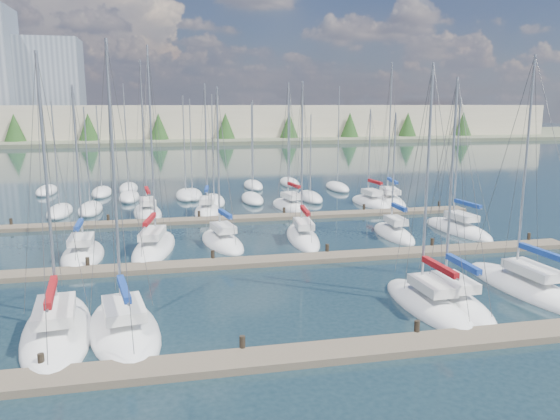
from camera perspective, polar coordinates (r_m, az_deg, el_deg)
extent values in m
plane|color=#1B2E36|center=(79.57, -6.93, 3.40)|extent=(400.00, 400.00, 0.00)
cube|color=#6B5E4C|center=(24.05, 6.17, -14.53)|extent=(44.00, 1.80, 0.35)
cylinder|color=#2D261C|center=(24.30, -23.64, -14.77)|extent=(0.26, 0.26, 1.10)
cylinder|color=#2D261C|center=(23.95, -3.95, -14.20)|extent=(0.26, 0.26, 1.10)
cylinder|color=#2D261C|center=(26.17, 14.09, -12.26)|extent=(0.26, 0.26, 1.10)
cube|color=#6B5E4C|center=(36.75, -0.65, -5.31)|extent=(44.00, 1.80, 0.35)
cylinder|color=#2D261C|center=(37.25, -19.44, -5.49)|extent=(0.26, 0.26, 1.10)
cylinder|color=#2D261C|center=(37.02, -7.03, -5.03)|extent=(0.26, 0.26, 1.10)
cylinder|color=#2D261C|center=(38.49, 4.94, -4.36)|extent=(0.26, 0.26, 1.10)
cylinder|color=#2D261C|center=(41.48, 15.60, -3.60)|extent=(0.26, 0.26, 1.10)
cylinder|color=#2D261C|center=(45.69, 24.54, -2.87)|extent=(0.26, 0.26, 1.10)
cube|color=#6B5E4C|center=(50.14, -3.81, -0.88)|extent=(44.00, 1.80, 0.35)
cylinder|color=#2D261C|center=(52.17, -26.27, -1.38)|extent=(0.26, 0.26, 1.10)
cylinder|color=#2D261C|center=(50.76, -17.50, -1.06)|extent=(0.26, 0.26, 1.10)
cylinder|color=#2D261C|center=(50.59, -8.45, -0.70)|extent=(0.26, 0.26, 1.10)
cylinder|color=#2D261C|center=(51.68, 0.43, -0.33)|extent=(0.26, 0.26, 1.10)
cylinder|color=#2D261C|center=(53.94, 8.76, 0.03)|extent=(0.26, 0.26, 1.10)
cylinder|color=#2D261C|center=(57.24, 16.27, 0.34)|extent=(0.26, 0.26, 1.10)
ellipsoid|color=white|center=(58.71, 9.41, 0.65)|extent=(3.24, 7.40, 1.60)
cube|color=silver|center=(58.17, 9.61, 1.85)|extent=(1.64, 2.64, 0.50)
cylinder|color=#9EA0A5|center=(58.49, 9.32, 6.02)|extent=(0.14, 0.14, 8.83)
cylinder|color=#9EA0A5|center=(57.51, 9.90, 2.80)|extent=(0.40, 3.01, 0.10)
cube|color=maroon|center=(57.50, 9.91, 2.91)|extent=(0.58, 2.79, 0.30)
ellipsoid|color=white|center=(54.20, -13.66, -0.38)|extent=(3.40, 8.73, 1.60)
cube|color=black|center=(54.20, -13.66, -0.38)|extent=(1.73, 4.20, 0.12)
cube|color=silver|center=(53.55, -13.69, 0.90)|extent=(1.70, 3.11, 0.50)
cylinder|color=#9EA0A5|center=(53.93, -14.09, 7.86)|extent=(0.14, 0.14, 13.41)
cylinder|color=#9EA0A5|center=(52.71, -13.69, 1.90)|extent=(0.45, 3.57, 0.10)
cube|color=maroon|center=(52.69, -13.70, 2.03)|extent=(0.62, 3.31, 0.30)
ellipsoid|color=white|center=(48.13, 18.05, -2.04)|extent=(3.48, 8.61, 1.60)
cube|color=silver|center=(47.53, 18.44, -0.62)|extent=(1.73, 3.07, 0.50)
cylinder|color=#9EA0A5|center=(47.72, 18.01, 5.17)|extent=(0.14, 0.14, 9.91)
cylinder|color=#9EA0A5|center=(46.82, 19.00, 0.48)|extent=(0.48, 3.51, 0.10)
cube|color=navy|center=(46.80, 19.01, 0.62)|extent=(0.65, 3.25, 0.30)
ellipsoid|color=white|center=(30.89, 17.34, -9.26)|extent=(2.53, 7.83, 1.60)
cube|color=silver|center=(30.15, 17.85, -7.18)|extent=(1.39, 2.74, 0.50)
cylinder|color=#9EA0A5|center=(29.88, 17.46, 2.77)|extent=(0.14, 0.14, 10.73)
cylinder|color=#9EA0A5|center=(29.33, 18.57, -5.58)|extent=(0.10, 3.29, 0.10)
cube|color=navy|center=(29.30, 18.59, -5.36)|extent=(0.30, 3.03, 0.30)
ellipsoid|color=white|center=(45.06, 11.78, -2.59)|extent=(2.34, 6.77, 1.60)
cube|color=maroon|center=(45.06, 11.78, -2.59)|extent=(1.21, 3.25, 0.12)
cube|color=silver|center=(44.48, 12.01, -1.07)|extent=(1.26, 2.38, 0.50)
cylinder|color=#9EA0A5|center=(44.61, 11.79, 4.33)|extent=(0.14, 0.14, 8.72)
cylinder|color=#9EA0A5|center=(43.79, 12.34, 0.13)|extent=(0.16, 2.82, 0.10)
cube|color=navy|center=(43.76, 12.34, 0.29)|extent=(0.35, 2.60, 0.30)
ellipsoid|color=white|center=(43.03, 2.38, -3.01)|extent=(3.08, 8.64, 1.60)
cube|color=silver|center=(42.33, 2.49, -1.44)|extent=(1.54, 3.07, 0.50)
cylinder|color=#9EA0A5|center=(42.59, 2.31, 5.84)|extent=(0.14, 0.14, 11.08)
cylinder|color=#9EA0A5|center=(41.46, 2.65, -0.23)|extent=(0.43, 3.55, 0.10)
cube|color=maroon|center=(41.44, 2.65, -0.07)|extent=(0.61, 3.28, 0.30)
ellipsoid|color=white|center=(30.04, 15.08, -9.71)|extent=(2.78, 8.13, 1.60)
cube|color=black|center=(30.04, 15.08, -9.71)|extent=(1.43, 3.91, 0.12)
cube|color=silver|center=(29.28, 15.59, -7.59)|extent=(1.47, 2.86, 0.50)
cylinder|color=#9EA0A5|center=(28.96, 15.13, 3.30)|extent=(0.14, 0.14, 11.38)
cylinder|color=#9EA0A5|center=(28.44, 16.33, -5.97)|extent=(0.21, 3.38, 0.10)
cube|color=maroon|center=(28.41, 16.35, -5.74)|extent=(0.40, 3.12, 0.30)
ellipsoid|color=white|center=(34.56, 24.20, -7.56)|extent=(3.51, 10.01, 1.60)
cube|color=black|center=(34.56, 24.20, -7.56)|extent=(1.80, 4.81, 0.12)
cube|color=silver|center=(33.84, 24.91, -5.70)|extent=(1.78, 3.55, 0.50)
cylinder|color=#9EA0A5|center=(33.71, 24.28, 4.29)|extent=(0.14, 0.14, 12.01)
cylinder|color=#9EA0A5|center=(33.01, 25.95, -4.30)|extent=(0.42, 4.12, 0.10)
cube|color=navy|center=(32.98, 25.97, -4.10)|extent=(0.60, 3.81, 0.30)
ellipsoid|color=white|center=(53.71, -7.57, -0.26)|extent=(3.30, 7.15, 1.60)
cube|color=silver|center=(53.13, -7.62, 1.04)|extent=(1.65, 2.56, 0.50)
cylinder|color=#9EA0A5|center=(53.37, -7.74, 6.92)|extent=(0.14, 0.14, 11.29)
cylinder|color=#9EA0A5|center=(52.42, -7.68, 2.07)|extent=(0.44, 2.89, 0.10)
cube|color=navy|center=(52.40, -7.68, 2.20)|extent=(0.61, 2.69, 0.30)
ellipsoid|color=white|center=(60.31, 11.28, 0.86)|extent=(4.37, 9.98, 1.60)
cube|color=black|center=(60.31, 11.28, 0.86)|extent=(2.21, 4.81, 0.12)
cube|color=silver|center=(59.64, 11.44, 2.01)|extent=(2.08, 3.58, 0.50)
cylinder|color=#9EA0A5|center=(60.20, 11.39, 8.40)|extent=(0.14, 0.14, 13.67)
cylinder|color=#9EA0A5|center=(58.74, 11.66, 2.90)|extent=(0.77, 4.01, 0.10)
cube|color=navy|center=(58.73, 11.66, 3.02)|extent=(0.91, 3.72, 0.30)
ellipsoid|color=white|center=(40.49, -19.89, -4.58)|extent=(2.92, 7.38, 1.60)
cube|color=black|center=(40.49, -19.89, -4.58)|extent=(1.51, 3.54, 0.12)
cube|color=silver|center=(39.82, -20.08, -2.92)|extent=(1.58, 2.59, 0.50)
cylinder|color=#9EA0A5|center=(39.91, -20.40, 4.48)|extent=(0.14, 0.14, 10.63)
cylinder|color=#9EA0A5|center=(39.03, -20.28, -1.63)|extent=(0.15, 3.08, 0.10)
cube|color=navy|center=(39.00, -20.29, -1.46)|extent=(0.35, 2.84, 0.30)
ellipsoid|color=white|center=(27.05, -15.96, -12.14)|extent=(4.52, 8.88, 1.60)
cube|color=black|center=(27.05, -15.96, -12.14)|extent=(2.30, 4.28, 0.12)
cube|color=silver|center=(26.18, -16.02, -9.87)|extent=(2.21, 3.21, 0.50)
cylinder|color=#9EA0A5|center=(25.84, -16.96, 3.21)|extent=(0.14, 0.14, 12.19)
cylinder|color=#9EA0A5|center=(25.19, -15.99, -8.17)|extent=(0.69, 3.52, 0.10)
cube|color=navy|center=(25.16, -16.01, -7.91)|extent=(0.84, 3.28, 0.30)
ellipsoid|color=white|center=(41.83, -6.06, -3.48)|extent=(3.79, 7.65, 1.60)
cube|color=maroon|center=(41.83, -6.06, -3.48)|extent=(1.92, 3.69, 0.12)
cube|color=silver|center=(41.18, -5.96, -1.85)|extent=(1.83, 2.77, 0.50)
cylinder|color=#9EA0A5|center=(41.27, -6.47, 5.30)|extent=(0.14, 0.14, 10.63)
cylinder|color=#9EA0A5|center=(40.41, -5.75, -0.57)|extent=(0.63, 3.04, 0.10)
cube|color=navy|center=(40.39, -5.76, -0.40)|extent=(0.79, 2.84, 0.30)
ellipsoid|color=white|center=(41.06, -13.00, -3.99)|extent=(4.17, 9.78, 1.60)
cube|color=silver|center=(40.29, -13.20, -2.37)|extent=(1.99, 3.51, 0.50)
cylinder|color=#9EA0A5|center=(40.54, -13.29, 6.95)|extent=(0.14, 0.14, 13.42)
cylinder|color=#9EA0A5|center=(39.34, -13.46, -1.14)|extent=(0.74, 3.94, 0.10)
cube|color=maroon|center=(39.31, -13.46, -0.97)|extent=(0.88, 3.66, 0.30)
ellipsoid|color=white|center=(27.89, -22.23, -11.84)|extent=(4.18, 10.27, 1.60)
cube|color=black|center=(27.89, -22.23, -11.84)|extent=(2.13, 4.94, 0.12)
cube|color=silver|center=(26.96, -22.50, -9.68)|extent=(2.08, 3.66, 0.50)
cylinder|color=#9EA0A5|center=(26.88, -23.20, 2.53)|extent=(0.14, 0.14, 11.68)
cylinder|color=#9EA0A5|center=(25.86, -22.79, -8.11)|extent=(0.57, 4.18, 0.10)
cube|color=maroon|center=(25.83, -22.81, -7.86)|extent=(0.73, 3.87, 0.30)
ellipsoid|color=white|center=(55.70, 1.08, 0.24)|extent=(3.69, 8.13, 1.60)
cube|color=maroon|center=(55.70, 1.08, 0.24)|extent=(1.87, 3.92, 0.12)
cube|color=silver|center=(55.11, 1.23, 1.50)|extent=(1.81, 2.92, 0.50)
cylinder|color=#9EA0A5|center=(55.42, 0.87, 7.29)|extent=(0.14, 0.14, 11.52)
cylinder|color=#9EA0A5|center=(54.37, 1.47, 2.48)|extent=(0.56, 3.28, 0.10)
cube|color=maroon|center=(54.35, 1.47, 2.61)|extent=(0.72, 3.04, 0.30)
cylinder|color=#9EA0A5|center=(69.95, -23.57, 6.87)|extent=(0.12, 0.12, 11.20)
ellipsoid|color=white|center=(70.59, -23.18, 1.81)|extent=(2.20, 6.40, 1.40)
cylinder|color=#9EA0A5|center=(62.25, -9.30, 6.74)|extent=(0.12, 0.12, 10.14)
ellipsoid|color=white|center=(62.93, -9.14, 1.54)|extent=(2.20, 6.40, 1.40)
cylinder|color=#9EA0A5|center=(62.00, -9.99, 6.86)|extent=(0.12, 0.12, 10.49)
ellipsoid|color=white|center=(62.69, -9.81, 1.49)|extent=(2.20, 6.40, 1.40)
cylinder|color=#9EA0A5|center=(71.08, 1.02, 7.37)|extent=(0.12, 0.12, 10.06)
ellipsoid|color=white|center=(71.67, 1.01, 2.84)|extent=(2.20, 6.40, 1.40)
cylinder|color=#9EA0A5|center=(66.48, -18.40, 6.27)|extent=(0.12, 0.12, 9.39)
ellipsoid|color=white|center=(67.09, -18.13, 1.72)|extent=(2.20, 6.40, 1.40)
cylinder|color=#9EA0A5|center=(55.86, -22.43, 5.43)|extent=(0.12, 0.12, 9.85)
ellipsoid|color=white|center=(56.60, -22.02, -0.19)|extent=(2.20, 6.40, 1.40)
cylinder|color=#9EA0A5|center=(56.09, -19.53, 5.36)|extent=(0.12, 0.12, 9.30)
ellipsoid|color=white|center=(56.80, -19.19, 0.04)|extent=(2.20, 6.40, 1.40)
cylinder|color=#9EA0A5|center=(67.41, 6.12, 7.80)|extent=(0.12, 0.12, 11.68)
ellipsoid|color=white|center=(68.08, 6.01, 2.34)|extent=(2.20, 6.40, 1.40)
cylinder|color=#9EA0A5|center=(58.80, -2.96, 6.44)|extent=(0.12, 0.12, 9.76)
ellipsoid|color=white|center=(59.51, -2.91, 1.12)|extent=(2.20, 6.40, 1.40)
cylinder|color=#9EA0A5|center=(68.71, -15.83, 7.62)|extent=(0.12, 0.12, 11.95)
ellipsoid|color=white|center=(69.38, -15.54, 2.16)|extent=(2.20, 6.40, 1.40)
cylinder|color=#9EA0A5|center=(59.97, 3.21, 5.91)|extent=(0.12, 0.12, 8.46)
ellipsoid|color=white|center=(60.60, 3.17, 1.30)|extent=(2.20, 6.40, 1.40)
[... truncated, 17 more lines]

